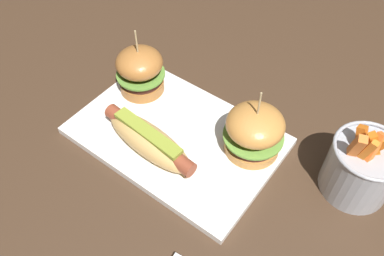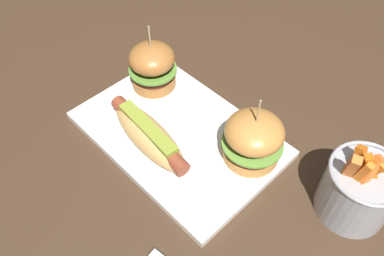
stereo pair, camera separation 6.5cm
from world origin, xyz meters
TOP-DOWN VIEW (x-y plane):
  - ground_plane at (0.00, 0.00)m, footprint 3.00×3.00m
  - platter_main at (0.00, 0.00)m, footprint 0.36×0.24m
  - hot_dog at (-0.01, -0.05)m, footprint 0.20×0.07m
  - slider_left at (-0.12, 0.05)m, footprint 0.09×0.09m
  - slider_right at (0.12, 0.05)m, footprint 0.10×0.10m
  - fries_bucket at (0.29, 0.09)m, footprint 0.11×0.11m

SIDE VIEW (x-z plane):
  - ground_plane at x=0.00m, z-range 0.00..0.00m
  - platter_main at x=0.00m, z-range 0.00..0.01m
  - hot_dog at x=-0.01m, z-range 0.01..0.06m
  - fries_bucket at x=0.29m, z-range -0.02..0.13m
  - slider_right at x=0.12m, z-range -0.01..0.12m
  - slider_left at x=-0.12m, z-range -0.01..0.13m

